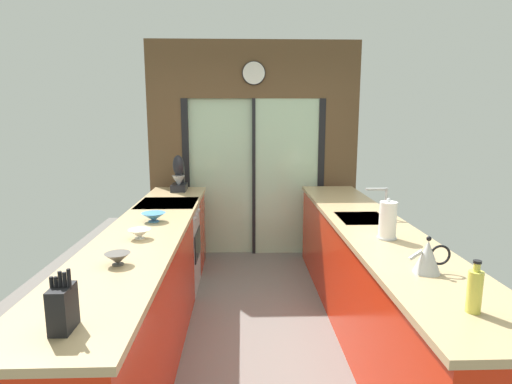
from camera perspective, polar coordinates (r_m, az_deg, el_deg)
The scene contains 14 objects.
ground_plane at distance 4.01m, azimuth 0.46°, elevation -16.46°, with size 5.04×7.60×0.02m, color slate.
back_wall_unit at distance 5.38m, azimuth -0.31°, elevation 7.44°, with size 2.64×0.12×2.70m.
left_counter_run at distance 3.46m, azimuth -14.80°, elevation -12.64°, with size 0.62×3.80×0.92m.
right_counter_run at distance 3.69m, azimuth 15.21°, elevation -11.22°, with size 0.62×3.80×0.92m.
sink_faucet at distance 3.79m, azimuth 16.70°, elevation -0.76°, with size 0.19×0.02×0.26m.
oven_range at distance 4.50m, azimuth -11.63°, elevation -7.23°, with size 0.60×0.60×0.92m.
mixing_bowl_near at distance 2.66m, azimuth -18.16°, elevation -8.53°, with size 0.15×0.15×0.07m.
mixing_bowl_mid at distance 3.16m, azimuth -15.45°, elevation -5.43°, with size 0.16×0.16×0.07m.
mixing_bowl_far at distance 3.63m, azimuth -13.66°, elevation -3.28°, with size 0.20×0.20×0.08m.
knife_block at distance 1.96m, azimuth -24.63°, elevation -13.98°, with size 0.09×0.14×0.27m.
stand_mixer at distance 5.03m, azimuth -10.36°, elevation 1.99°, with size 0.17×0.27×0.42m.
kettle at distance 2.59m, azimuth 22.19°, elevation -8.07°, with size 0.24×0.15×0.21m.
soap_bottle at distance 2.18m, azimuth 27.41°, elevation -11.70°, with size 0.07×0.07×0.24m.
paper_towel_roll at distance 3.17m, azimuth 17.34°, elevation -3.70°, with size 0.14×0.14×0.30m.
Camera 1 is at (-0.15, -2.97, 1.80)m, focal length 29.65 mm.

